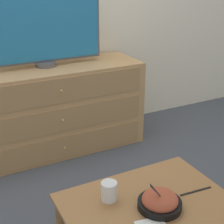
# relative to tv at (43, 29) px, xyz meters

# --- Properties ---
(ground_plane) EXTENTS (12.00, 12.00, 0.00)m
(ground_plane) POSITION_rel_tv_xyz_m (-0.00, 0.25, -1.10)
(ground_plane) COLOR #474C56
(wall_back) EXTENTS (12.00, 0.05, 2.60)m
(wall_back) POSITION_rel_tv_xyz_m (-0.00, 0.28, 0.20)
(wall_back) COLOR silver
(wall_back) RESTS_ON ground_plane
(dresser) EXTENTS (1.62, 0.56, 0.78)m
(dresser) POSITION_rel_tv_xyz_m (0.02, -0.05, -0.71)
(dresser) COLOR tan
(dresser) RESTS_ON ground_plane
(tv) EXTENTS (1.02, 0.18, 0.62)m
(tv) POSITION_rel_tv_xyz_m (0.00, 0.00, 0.00)
(tv) COLOR #515156
(tv) RESTS_ON dresser
(coffee_table) EXTENTS (0.86, 0.62, 0.45)m
(coffee_table) POSITION_rel_tv_xyz_m (0.01, -1.63, -0.71)
(coffee_table) COLOR #9E6B3D
(coffee_table) RESTS_ON ground_plane
(takeout_bowl) EXTENTS (0.22, 0.22, 0.16)m
(takeout_bowl) POSITION_rel_tv_xyz_m (0.04, -1.69, -0.61)
(takeout_bowl) COLOR black
(takeout_bowl) RESTS_ON coffee_table
(drink_cup) EXTENTS (0.08, 0.08, 0.10)m
(drink_cup) POSITION_rel_tv_xyz_m (-0.15, -1.51, -0.61)
(drink_cup) COLOR beige
(drink_cup) RESTS_ON coffee_table
(knife) EXTENTS (0.20, 0.03, 0.01)m
(knife) POSITION_rel_tv_xyz_m (0.30, -1.67, -0.65)
(knife) COLOR black
(knife) RESTS_ON coffee_table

